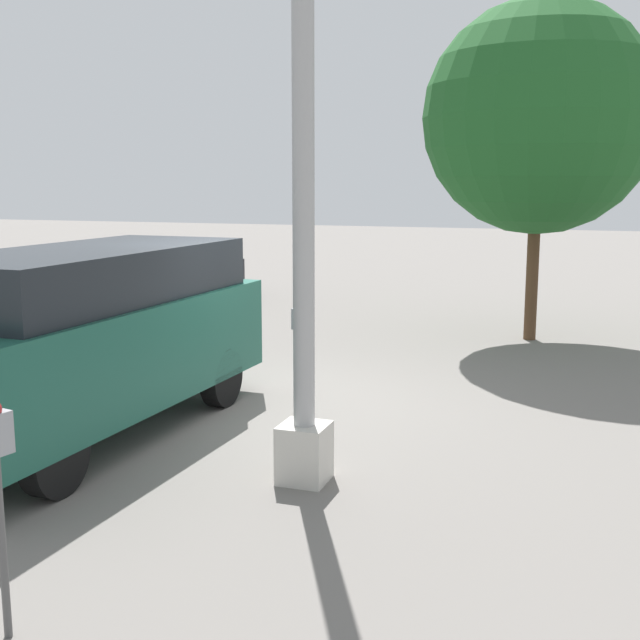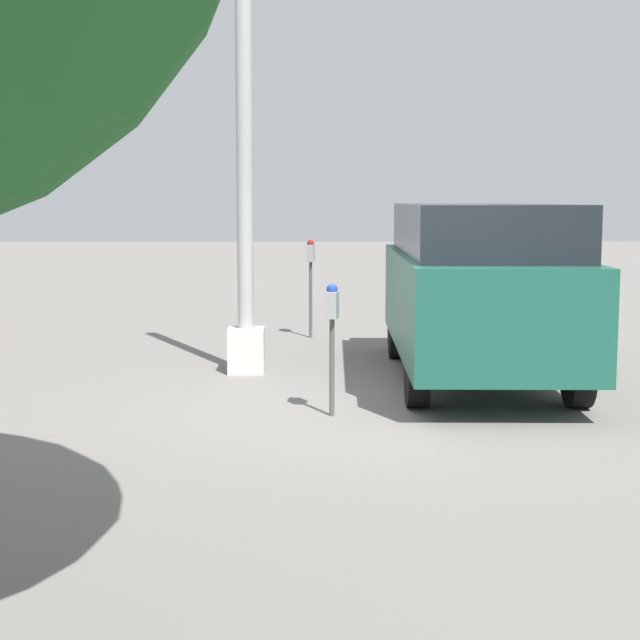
# 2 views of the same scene
# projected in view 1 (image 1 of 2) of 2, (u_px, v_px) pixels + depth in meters

# --- Properties ---
(ground_plane) EXTENTS (80.00, 80.00, 0.00)m
(ground_plane) POSITION_uv_depth(u_px,v_px,m) (253.00, 406.00, 10.04)
(ground_plane) COLOR slate
(parking_meter_near) EXTENTS (0.22, 0.15, 1.31)m
(parking_meter_near) POSITION_uv_depth(u_px,v_px,m) (299.00, 329.00, 9.97)
(parking_meter_near) COLOR #4C4C4C
(parking_meter_near) RESTS_ON ground
(lamp_post) EXTENTS (0.44, 0.44, 5.48)m
(lamp_post) POSITION_uv_depth(u_px,v_px,m) (304.00, 265.00, 7.18)
(lamp_post) COLOR beige
(lamp_post) RESTS_ON ground
(parked_van) EXTENTS (5.11, 2.03, 2.06)m
(parked_van) POSITION_uv_depth(u_px,v_px,m) (87.00, 334.00, 8.73)
(parked_van) COLOR #195142
(parked_van) RESTS_ON ground
(car_distant) EXTENTS (3.96, 2.15, 1.27)m
(car_distant) POSITION_uv_depth(u_px,v_px,m) (170.00, 271.00, 18.88)
(car_distant) COLOR black
(car_distant) RESTS_ON ground
(street_tree) EXTENTS (3.97, 3.97, 5.83)m
(street_tree) POSITION_uv_depth(u_px,v_px,m) (539.00, 118.00, 13.63)
(street_tree) COLOR #513823
(street_tree) RESTS_ON ground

